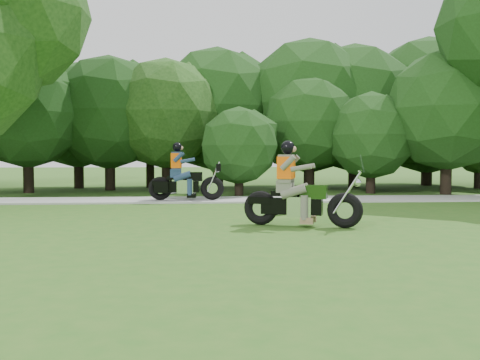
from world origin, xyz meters
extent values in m
plane|color=#2B5F1B|center=(0.00, 0.00, 0.00)|extent=(100.00, 100.00, 0.00)
cube|color=#A2A29D|center=(0.00, 8.00, 0.03)|extent=(60.00, 2.20, 0.06)
cylinder|color=black|center=(-5.07, 15.20, 0.90)|extent=(0.39, 0.39, 1.80)
sphere|color=#193811|center=(-5.07, 15.20, 3.05)|extent=(3.85, 3.85, 3.85)
cylinder|color=black|center=(-1.14, 10.09, 0.48)|extent=(0.35, 0.35, 0.96)
sphere|color=#193811|center=(-1.14, 10.09, 1.95)|extent=(3.05, 3.05, 3.05)
cylinder|color=black|center=(4.36, 10.86, 0.61)|extent=(0.38, 0.38, 1.21)
sphere|color=#193811|center=(4.36, 10.86, 2.39)|extent=(3.62, 3.62, 3.62)
cylinder|color=black|center=(-6.67, 13.42, 0.90)|extent=(0.45, 0.45, 1.80)
sphere|color=#193811|center=(-6.67, 13.42, 3.45)|extent=(5.08, 5.08, 5.08)
cylinder|color=black|center=(2.07, 12.22, 0.81)|extent=(0.40, 0.40, 1.63)
sphere|color=#193811|center=(2.07, 12.22, 2.95)|extent=(4.07, 4.07, 4.07)
cylinder|color=black|center=(-8.36, 14.84, 0.90)|extent=(0.45, 0.45, 1.80)
sphere|color=#193811|center=(-8.36, 14.84, 3.41)|extent=(4.95, 4.95, 4.95)
cylinder|color=black|center=(-9.78, 12.04, 0.90)|extent=(0.43, 0.43, 1.80)
sphere|color=#193811|center=(-9.78, 12.04, 3.27)|extent=(4.54, 4.54, 4.54)
cylinder|color=black|center=(-4.14, 13.13, 0.90)|extent=(0.45, 0.45, 1.80)
sphere|color=#1A4212|center=(-4.14, 13.13, 3.39)|extent=(4.91, 4.91, 4.91)
cylinder|color=black|center=(4.76, 14.75, 0.90)|extent=(0.51, 0.51, 1.80)
sphere|color=#193811|center=(4.76, 14.75, 3.82)|extent=(6.21, 6.21, 6.21)
cylinder|color=black|center=(7.19, 10.08, 0.90)|extent=(0.44, 0.44, 1.80)
sphere|color=#193811|center=(7.19, 10.08, 3.39)|extent=(4.90, 4.90, 4.90)
cylinder|color=black|center=(8.86, 15.81, 0.90)|extent=(0.55, 0.55, 1.80)
sphere|color=#193811|center=(8.86, 15.81, 4.06)|extent=(6.96, 6.96, 6.96)
cylinder|color=black|center=(2.56, 14.68, 0.90)|extent=(0.52, 0.52, 1.80)
sphere|color=#193811|center=(2.56, 14.68, 3.90)|extent=(6.47, 6.47, 6.47)
cylinder|color=black|center=(10.24, 13.35, 0.52)|extent=(0.30, 0.30, 1.04)
sphere|color=#1A4212|center=(10.24, 13.35, 1.71)|extent=(2.06, 2.06, 2.06)
cylinder|color=black|center=(-1.82, 15.08, 0.90)|extent=(0.50, 0.50, 1.80)
sphere|color=#193811|center=(-1.82, 15.08, 3.75)|extent=(5.99, 5.99, 5.99)
sphere|color=#1A4212|center=(-8.74, 7.30, 6.20)|extent=(5.12, 5.12, 5.12)
torus|color=black|center=(-1.22, 1.66, 0.40)|extent=(0.83, 0.49, 0.80)
torus|color=black|center=(0.60, 0.98, 0.40)|extent=(0.83, 0.49, 0.80)
cube|color=black|center=(-0.53, 1.40, 0.46)|extent=(1.41, 0.74, 0.37)
cube|color=silver|center=(-0.34, 1.33, 0.46)|extent=(0.65, 0.56, 0.46)
cube|color=black|center=(-0.05, 1.22, 0.80)|extent=(0.68, 0.53, 0.30)
cube|color=black|center=(-0.67, 1.46, 0.75)|extent=(0.68, 0.55, 0.11)
cylinder|color=silver|center=(0.64, 0.96, 0.80)|extent=(0.60, 0.26, 0.95)
cylinder|color=silver|center=(0.90, 0.87, 1.29)|extent=(0.29, 0.70, 0.04)
cube|color=#5E604E|center=(-0.67, 1.46, 0.91)|extent=(0.47, 0.53, 0.27)
cube|color=#5E604E|center=(-0.65, 1.45, 1.32)|extent=(0.45, 0.55, 0.64)
cube|color=#FF5E05|center=(-0.65, 1.45, 1.35)|extent=(0.49, 0.61, 0.50)
sphere|color=black|center=(-0.62, 1.44, 1.80)|extent=(0.32, 0.32, 0.32)
torus|color=black|center=(-4.01, 7.66, 0.46)|extent=(0.81, 0.26, 0.80)
torus|color=black|center=(-2.23, 7.60, 0.46)|extent=(0.81, 0.26, 0.80)
cube|color=black|center=(-3.33, 7.64, 0.52)|extent=(1.29, 0.32, 0.37)
cube|color=silver|center=(-3.16, 7.63, 0.52)|extent=(0.57, 0.41, 0.46)
cube|color=black|center=(-2.87, 7.62, 0.86)|extent=(0.61, 0.37, 0.30)
cube|color=black|center=(-3.48, 7.64, 0.82)|extent=(0.61, 0.39, 0.11)
cylinder|color=silver|center=(-2.18, 7.59, 0.86)|extent=(0.46, 0.07, 1.03)
cylinder|color=silver|center=(-1.99, 7.59, 1.36)|extent=(0.07, 0.74, 0.04)
cube|color=black|center=(-3.96, 7.41, 0.52)|extent=(0.49, 0.16, 0.39)
cube|color=black|center=(-3.94, 7.91, 0.52)|extent=(0.49, 0.16, 0.39)
cube|color=navy|center=(-3.48, 7.64, 0.98)|extent=(0.36, 0.45, 0.28)
cube|color=navy|center=(-3.45, 7.64, 1.39)|extent=(0.32, 0.49, 0.64)
cube|color=#FF5E05|center=(-3.45, 7.64, 1.41)|extent=(0.35, 0.54, 0.51)
sphere|color=black|center=(-3.42, 7.64, 1.87)|extent=(0.32, 0.32, 0.32)
camera|label=1|loc=(-2.57, -10.68, 1.70)|focal=40.00mm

